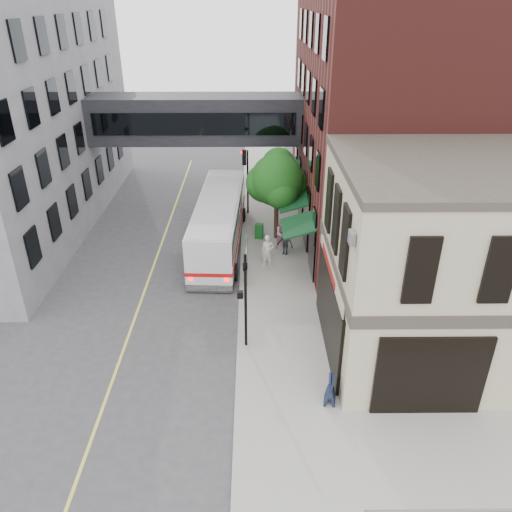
{
  "coord_description": "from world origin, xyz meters",
  "views": [
    {
      "loc": [
        0.68,
        -15.66,
        13.87
      ],
      "look_at": [
        0.86,
        4.75,
        3.12
      ],
      "focal_mm": 35.0,
      "sensor_mm": 36.0,
      "label": 1
    }
  ],
  "objects_px": {
    "pedestrian_a": "(268,251)",
    "pedestrian_b": "(283,233)",
    "newspaper_box": "(259,231)",
    "bus": "(219,221)",
    "sandwich_board": "(330,390)",
    "pedestrian_c": "(285,242)"
  },
  "relations": [
    {
      "from": "pedestrian_b",
      "to": "pedestrian_c",
      "type": "height_order",
      "value": "pedestrian_b"
    },
    {
      "from": "pedestrian_a",
      "to": "pedestrian_c",
      "type": "bearing_deg",
      "value": 48.99
    },
    {
      "from": "pedestrian_a",
      "to": "newspaper_box",
      "type": "relative_size",
      "value": 1.97
    },
    {
      "from": "bus",
      "to": "pedestrian_a",
      "type": "height_order",
      "value": "bus"
    },
    {
      "from": "pedestrian_b",
      "to": "sandwich_board",
      "type": "xyz_separation_m",
      "value": [
        1.08,
        -13.01,
        -0.39
      ]
    },
    {
      "from": "pedestrian_a",
      "to": "sandwich_board",
      "type": "xyz_separation_m",
      "value": [
        2.05,
        -10.67,
        -0.38
      ]
    },
    {
      "from": "pedestrian_c",
      "to": "pedestrian_b",
      "type": "bearing_deg",
      "value": 122.74
    },
    {
      "from": "pedestrian_a",
      "to": "sandwich_board",
      "type": "bearing_deg",
      "value": -83.32
    },
    {
      "from": "bus",
      "to": "pedestrian_c",
      "type": "relative_size",
      "value": 7.31
    },
    {
      "from": "pedestrian_a",
      "to": "pedestrian_b",
      "type": "xyz_separation_m",
      "value": [
        0.97,
        2.34,
        0.01
      ]
    },
    {
      "from": "newspaper_box",
      "to": "sandwich_board",
      "type": "distance_m",
      "value": 14.57
    },
    {
      "from": "pedestrian_c",
      "to": "newspaper_box",
      "type": "height_order",
      "value": "pedestrian_c"
    },
    {
      "from": "pedestrian_a",
      "to": "pedestrian_c",
      "type": "height_order",
      "value": "pedestrian_a"
    },
    {
      "from": "bus",
      "to": "pedestrian_a",
      "type": "bearing_deg",
      "value": -45.33
    },
    {
      "from": "newspaper_box",
      "to": "bus",
      "type": "bearing_deg",
      "value": -149.17
    },
    {
      "from": "pedestrian_b",
      "to": "sandwich_board",
      "type": "height_order",
      "value": "pedestrian_b"
    },
    {
      "from": "bus",
      "to": "sandwich_board",
      "type": "bearing_deg",
      "value": -70.09
    },
    {
      "from": "pedestrian_a",
      "to": "pedestrian_b",
      "type": "relative_size",
      "value": 0.99
    },
    {
      "from": "bus",
      "to": "sandwich_board",
      "type": "distance_m",
      "value": 14.45
    },
    {
      "from": "newspaper_box",
      "to": "sandwich_board",
      "type": "relative_size",
      "value": 0.84
    },
    {
      "from": "pedestrian_b",
      "to": "newspaper_box",
      "type": "distance_m",
      "value": 2.0
    },
    {
      "from": "pedestrian_c",
      "to": "sandwich_board",
      "type": "relative_size",
      "value": 1.36
    }
  ]
}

